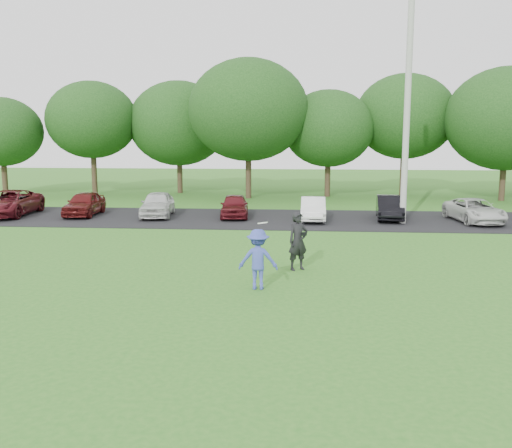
% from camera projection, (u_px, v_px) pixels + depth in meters
% --- Properties ---
extents(ground, '(100.00, 100.00, 0.00)m').
position_uv_depth(ground, '(245.00, 296.00, 14.63)').
color(ground, '#2C6E1F').
rests_on(ground, ground).
extents(parking_lot, '(32.00, 6.50, 0.03)m').
position_uv_depth(parking_lot, '(273.00, 219.00, 27.41)').
color(parking_lot, black).
rests_on(parking_lot, ground).
extents(utility_pole, '(0.28, 0.28, 10.10)m').
position_uv_depth(utility_pole, '(407.00, 111.00, 25.20)').
color(utility_pole, '#B0B1AB').
rests_on(utility_pole, ground).
extents(frisbee_player, '(1.06, 0.62, 1.87)m').
position_uv_depth(frisbee_player, '(258.00, 259.00, 15.14)').
color(frisbee_player, '#3E4CAF').
rests_on(frisbee_player, ground).
extents(camera_bystander, '(0.77, 0.70, 1.77)m').
position_uv_depth(camera_bystander, '(298.00, 241.00, 17.23)').
color(camera_bystander, black).
rests_on(camera_bystander, ground).
extents(parked_cars, '(28.51, 4.66, 1.25)m').
position_uv_depth(parked_cars, '(260.00, 206.00, 27.39)').
color(parked_cars, '#58131A').
rests_on(parked_cars, parking_lot).
extents(tree_row, '(42.39, 9.85, 8.64)m').
position_uv_depth(tree_row, '(305.00, 120.00, 36.10)').
color(tree_row, '#38281C').
rests_on(tree_row, ground).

